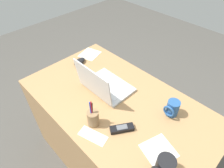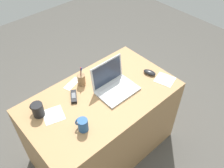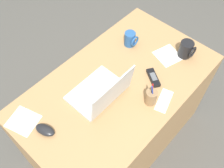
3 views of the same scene
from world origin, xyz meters
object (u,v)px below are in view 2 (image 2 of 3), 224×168
(laptop, at_px, (114,85))
(pen_holder, at_px, (81,79))
(cordless_phone, at_px, (74,97))
(computer_mouse, at_px, (150,72))
(coffee_mug_white, at_px, (83,124))
(coffee_mug_tall, at_px, (38,109))

(laptop, relative_size, pen_holder, 1.81)
(cordless_phone, relative_size, pen_holder, 0.76)
(cordless_phone, height_order, pen_holder, pen_holder)
(laptop, bearing_deg, pen_holder, 125.50)
(computer_mouse, relative_size, coffee_mug_white, 1.13)
(coffee_mug_tall, bearing_deg, coffee_mug_white, -63.04)
(laptop, bearing_deg, computer_mouse, -10.97)
(computer_mouse, relative_size, cordless_phone, 0.84)
(coffee_mug_tall, xyz_separation_m, pen_holder, (0.43, 0.05, -0.00))
(coffee_mug_tall, height_order, cordless_phone, coffee_mug_tall)
(coffee_mug_tall, bearing_deg, laptop, -16.49)
(coffee_mug_tall, relative_size, pen_holder, 0.62)
(cordless_phone, bearing_deg, coffee_mug_tall, 173.28)
(laptop, distance_m, pen_holder, 0.28)
(coffee_mug_white, height_order, coffee_mug_tall, coffee_mug_tall)
(computer_mouse, distance_m, cordless_phone, 0.69)
(laptop, distance_m, coffee_mug_tall, 0.62)
(laptop, height_order, pen_holder, laptop)
(coffee_mug_white, xyz_separation_m, coffee_mug_tall, (-0.16, 0.32, 0.00))
(computer_mouse, height_order, cordless_phone, computer_mouse)
(coffee_mug_tall, relative_size, cordless_phone, 0.81)
(computer_mouse, distance_m, coffee_mug_tall, 0.98)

